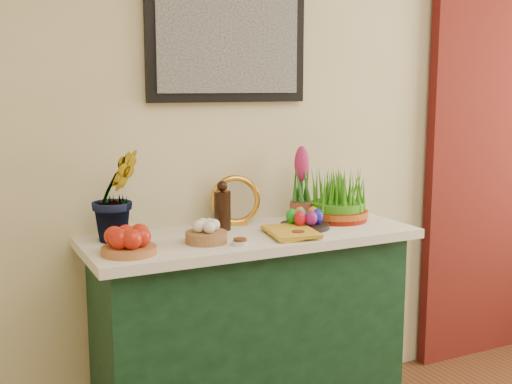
% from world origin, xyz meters
% --- Properties ---
extents(sideboard, '(1.30, 0.45, 0.85)m').
position_xyz_m(sideboard, '(-0.32, 2.00, 0.42)').
color(sideboard, '#163E26').
rests_on(sideboard, ground).
extents(tablecloth, '(1.40, 0.55, 0.04)m').
position_xyz_m(tablecloth, '(-0.32, 2.00, 0.87)').
color(tablecloth, white).
rests_on(tablecloth, sideboard).
extents(hyacinth_green, '(0.29, 0.26, 0.49)m').
position_xyz_m(hyacinth_green, '(-0.86, 2.11, 1.13)').
color(hyacinth_green, '#276A1E').
rests_on(hyacinth_green, tablecloth).
extents(apple_bowl, '(0.25, 0.25, 0.10)m').
position_xyz_m(apple_bowl, '(-0.88, 1.88, 0.93)').
color(apple_bowl, '#A56132').
rests_on(apple_bowl, tablecloth).
extents(garlic_basket, '(0.21, 0.21, 0.09)m').
position_xyz_m(garlic_basket, '(-0.56, 1.92, 0.93)').
color(garlic_basket, olive).
rests_on(garlic_basket, tablecloth).
extents(vinegar_cruet, '(0.07, 0.07, 0.21)m').
position_xyz_m(vinegar_cruet, '(-0.41, 2.10, 0.98)').
color(vinegar_cruet, black).
rests_on(vinegar_cruet, tablecloth).
extents(mirror, '(0.23, 0.11, 0.22)m').
position_xyz_m(mirror, '(-0.32, 2.18, 1.00)').
color(mirror, gold).
rests_on(mirror, tablecloth).
extents(book, '(0.21, 0.28, 0.03)m').
position_xyz_m(book, '(-0.29, 1.90, 0.91)').
color(book, gold).
rests_on(book, tablecloth).
extents(spice_dish_left, '(0.06, 0.06, 0.03)m').
position_xyz_m(spice_dish_left, '(-0.46, 1.83, 0.90)').
color(spice_dish_left, silver).
rests_on(spice_dish_left, tablecloth).
extents(spice_dish_right, '(0.07, 0.07, 0.03)m').
position_xyz_m(spice_dish_right, '(-0.19, 1.84, 0.90)').
color(spice_dish_right, silver).
rests_on(spice_dish_right, tablecloth).
extents(egg_plate, '(0.22, 0.22, 0.09)m').
position_xyz_m(egg_plate, '(-0.08, 1.97, 0.93)').
color(egg_plate, black).
rests_on(egg_plate, tablecloth).
extents(hyacinth_pink, '(0.10, 0.10, 0.34)m').
position_xyz_m(hyacinth_pink, '(-0.01, 2.13, 1.04)').
color(hyacinth_pink, brown).
rests_on(hyacinth_pink, tablecloth).
extents(wheatgrass_sabzeh, '(0.28, 0.28, 0.23)m').
position_xyz_m(wheatgrass_sabzeh, '(0.14, 2.05, 0.99)').
color(wheatgrass_sabzeh, maroon).
rests_on(wheatgrass_sabzeh, tablecloth).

